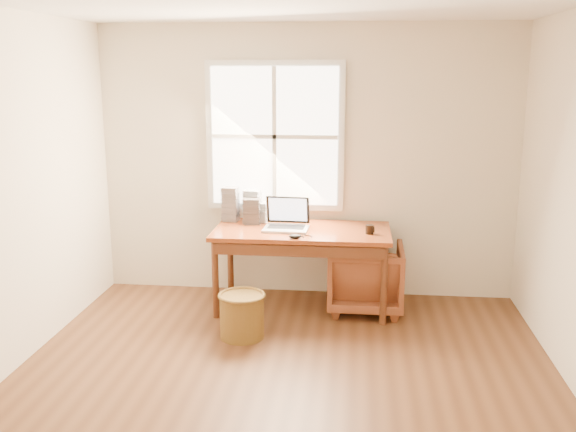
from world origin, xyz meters
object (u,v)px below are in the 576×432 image
Objects in this scene: armchair at (366,277)px; wicker_stool at (242,316)px; laptop at (286,213)px; desk at (302,231)px; coffee_mug at (369,229)px; cd_stack_a at (253,206)px.

armchair is 1.27m from wicker_stool.
laptop is at bearing 4.70° from armchair.
armchair is (0.59, 0.00, -0.42)m from desk.
laptop is (0.29, 0.69, 0.73)m from wicker_stool.
coffee_mug is at bearing -1.43° from laptop.
armchair is 0.49m from coffee_mug.
cd_stack_a reaches higher than desk.
cd_stack_a is (-0.07, 1.03, 0.72)m from wicker_stool.
coffee_mug is at bearing -9.54° from desk.
armchair is at bearing -14.71° from cd_stack_a.
armchair is 8.53× the size of coffee_mug.
laptop is at bearing -160.71° from desk.
laptop is at bearing 179.41° from coffee_mug.
cd_stack_a is at bearing 150.21° from desk.
armchair is at bearing 6.45° from laptop.
coffee_mug is (0.75, -0.05, -0.12)m from laptop.
desk is 0.23m from laptop.
coffee_mug is 0.27× the size of cd_stack_a.
wicker_stool is at bearing 36.82° from armchair.
armchair is 0.95m from laptop.
cd_stack_a is at bearing 93.79° from wicker_stool.
wicker_stool is (-1.02, -0.74, -0.13)m from armchair.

